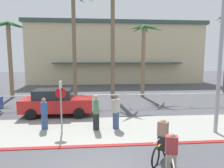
{
  "coord_description": "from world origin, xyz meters",
  "views": [
    {
      "loc": [
        -0.24,
        -5.79,
        3.64
      ],
      "look_at": [
        0.79,
        6.0,
        2.12
      ],
      "focal_mm": 32.21,
      "sensor_mm": 36.0,
      "label": 1
    }
  ],
  "objects_px": {
    "car_red_1": "(57,102)",
    "cyclist_black_0": "(171,159)",
    "pedestrian_2": "(96,114)",
    "stop_sign_bike_lane": "(61,99)",
    "palm_tree_2": "(74,22)",
    "palm_tree_1": "(10,41)",
    "cyclist_yellow_1": "(162,141)",
    "palm_tree_3": "(113,22)",
    "palm_tree_4": "(144,44)",
    "streetlight_curb": "(224,44)",
    "pedestrian_1": "(44,115)",
    "pedestrian_0": "(116,113)"
  },
  "relations": [
    {
      "from": "car_red_1",
      "to": "cyclist_black_0",
      "type": "xyz_separation_m",
      "value": [
        4.65,
        -7.42,
        -0.18
      ]
    },
    {
      "from": "car_red_1",
      "to": "pedestrian_2",
      "type": "distance_m",
      "value": 3.81
    },
    {
      "from": "stop_sign_bike_lane",
      "to": "car_red_1",
      "type": "bearing_deg",
      "value": 104.45
    },
    {
      "from": "cyclist_black_0",
      "to": "palm_tree_2",
      "type": "bearing_deg",
      "value": 106.42
    },
    {
      "from": "palm_tree_1",
      "to": "cyclist_black_0",
      "type": "bearing_deg",
      "value": -54.42
    },
    {
      "from": "cyclist_yellow_1",
      "to": "palm_tree_3",
      "type": "bearing_deg",
      "value": 93.78
    },
    {
      "from": "palm_tree_3",
      "to": "palm_tree_1",
      "type": "bearing_deg",
      "value": 174.53
    },
    {
      "from": "palm_tree_1",
      "to": "palm_tree_4",
      "type": "relative_size",
      "value": 1.03
    },
    {
      "from": "streetlight_curb",
      "to": "cyclist_yellow_1",
      "type": "bearing_deg",
      "value": -149.35
    },
    {
      "from": "car_red_1",
      "to": "stop_sign_bike_lane",
      "type": "bearing_deg",
      "value": -75.55
    },
    {
      "from": "palm_tree_1",
      "to": "pedestrian_1",
      "type": "height_order",
      "value": "palm_tree_1"
    },
    {
      "from": "palm_tree_2",
      "to": "cyclist_black_0",
      "type": "distance_m",
      "value": 15.56
    },
    {
      "from": "streetlight_curb",
      "to": "palm_tree_2",
      "type": "relative_size",
      "value": 0.79
    },
    {
      "from": "palm_tree_3",
      "to": "pedestrian_0",
      "type": "distance_m",
      "value": 10.12
    },
    {
      "from": "palm_tree_3",
      "to": "cyclist_yellow_1",
      "type": "height_order",
      "value": "palm_tree_3"
    },
    {
      "from": "stop_sign_bike_lane",
      "to": "pedestrian_2",
      "type": "distance_m",
      "value": 1.89
    },
    {
      "from": "palm_tree_3",
      "to": "pedestrian_1",
      "type": "bearing_deg",
      "value": -118.14
    },
    {
      "from": "palm_tree_2",
      "to": "cyclist_yellow_1",
      "type": "height_order",
      "value": "palm_tree_2"
    },
    {
      "from": "palm_tree_2",
      "to": "palm_tree_3",
      "type": "distance_m",
      "value": 3.57
    },
    {
      "from": "stop_sign_bike_lane",
      "to": "palm_tree_1",
      "type": "distance_m",
      "value": 11.66
    },
    {
      "from": "streetlight_curb",
      "to": "palm_tree_1",
      "type": "xyz_separation_m",
      "value": [
        -13.48,
        10.3,
        0.9
      ]
    },
    {
      "from": "stop_sign_bike_lane",
      "to": "cyclist_black_0",
      "type": "relative_size",
      "value": 1.45
    },
    {
      "from": "palm_tree_3",
      "to": "palm_tree_4",
      "type": "height_order",
      "value": "palm_tree_3"
    },
    {
      "from": "palm_tree_1",
      "to": "pedestrian_0",
      "type": "height_order",
      "value": "palm_tree_1"
    },
    {
      "from": "stop_sign_bike_lane",
      "to": "palm_tree_3",
      "type": "xyz_separation_m",
      "value": [
        3.28,
        8.51,
        5.14
      ]
    },
    {
      "from": "stop_sign_bike_lane",
      "to": "pedestrian_0",
      "type": "distance_m",
      "value": 2.86
    },
    {
      "from": "cyclist_yellow_1",
      "to": "pedestrian_2",
      "type": "distance_m",
      "value": 3.98
    },
    {
      "from": "palm_tree_2",
      "to": "cyclist_black_0",
      "type": "xyz_separation_m",
      "value": [
        4.04,
        -13.7,
        -6.19
      ]
    },
    {
      "from": "streetlight_curb",
      "to": "pedestrian_2",
      "type": "height_order",
      "value": "streetlight_curb"
    },
    {
      "from": "streetlight_curb",
      "to": "palm_tree_3",
      "type": "relative_size",
      "value": 0.77
    },
    {
      "from": "palm_tree_2",
      "to": "car_red_1",
      "type": "relative_size",
      "value": 2.16
    },
    {
      "from": "car_red_1",
      "to": "palm_tree_1",
      "type": "bearing_deg",
      "value": 129.35
    },
    {
      "from": "stop_sign_bike_lane",
      "to": "pedestrian_2",
      "type": "height_order",
      "value": "stop_sign_bike_lane"
    },
    {
      "from": "streetlight_curb",
      "to": "cyclist_yellow_1",
      "type": "xyz_separation_m",
      "value": [
        -3.49,
        -2.07,
        -3.58
      ]
    },
    {
      "from": "palm_tree_4",
      "to": "pedestrian_1",
      "type": "xyz_separation_m",
      "value": [
        -7.17,
        -8.23,
        -4.2
      ]
    },
    {
      "from": "stop_sign_bike_lane",
      "to": "palm_tree_2",
      "type": "relative_size",
      "value": 0.27
    },
    {
      "from": "stop_sign_bike_lane",
      "to": "palm_tree_2",
      "type": "height_order",
      "value": "palm_tree_2"
    },
    {
      "from": "palm_tree_2",
      "to": "car_red_1",
      "type": "bearing_deg",
      "value": -95.62
    },
    {
      "from": "stop_sign_bike_lane",
      "to": "palm_tree_3",
      "type": "height_order",
      "value": "palm_tree_3"
    },
    {
      "from": "pedestrian_1",
      "to": "stop_sign_bike_lane",
      "type": "bearing_deg",
      "value": -31.27
    },
    {
      "from": "palm_tree_1",
      "to": "cyclist_black_0",
      "type": "xyz_separation_m",
      "value": [
        9.8,
        -13.7,
        -4.48
      ]
    },
    {
      "from": "pedestrian_1",
      "to": "pedestrian_2",
      "type": "relative_size",
      "value": 0.9
    },
    {
      "from": "palm_tree_2",
      "to": "stop_sign_bike_lane",
      "type": "bearing_deg",
      "value": -88.87
    },
    {
      "from": "palm_tree_4",
      "to": "car_red_1",
      "type": "relative_size",
      "value": 1.52
    },
    {
      "from": "stop_sign_bike_lane",
      "to": "pedestrian_1",
      "type": "distance_m",
      "value": 1.45
    },
    {
      "from": "stop_sign_bike_lane",
      "to": "cyclist_yellow_1",
      "type": "relative_size",
      "value": 1.71
    },
    {
      "from": "cyclist_yellow_1",
      "to": "pedestrian_0",
      "type": "xyz_separation_m",
      "value": [
        -1.32,
        3.33,
        0.15
      ]
    },
    {
      "from": "pedestrian_0",
      "to": "palm_tree_4",
      "type": "bearing_deg",
      "value": 67.54
    },
    {
      "from": "palm_tree_3",
      "to": "cyclist_yellow_1",
      "type": "relative_size",
      "value": 6.5
    },
    {
      "from": "palm_tree_2",
      "to": "palm_tree_3",
      "type": "height_order",
      "value": "palm_tree_3"
    }
  ]
}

